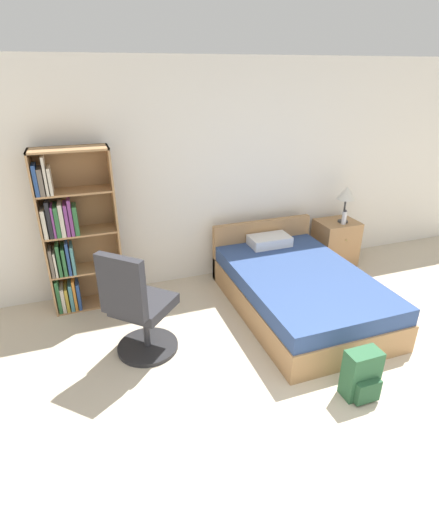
{
  "coord_description": "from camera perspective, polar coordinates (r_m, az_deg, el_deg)",
  "views": [
    {
      "loc": [
        -1.44,
        -1.25,
        2.46
      ],
      "look_at": [
        -0.28,
        1.98,
        0.84
      ],
      "focal_mm": 28.0,
      "sensor_mm": 36.0,
      "label": 1
    }
  ],
  "objects": [
    {
      "name": "ground_plane",
      "position": [
        3.11,
        20.09,
        -29.18
      ],
      "size": [
        14.0,
        14.0,
        0.0
      ],
      "primitive_type": "plane",
      "color": "beige"
    },
    {
      "name": "water_bottle",
      "position": [
        5.46,
        17.39,
        5.27
      ],
      "size": [
        0.06,
        0.06,
        0.19
      ],
      "color": "silver",
      "rests_on": "nightstand"
    },
    {
      "name": "table_lamp",
      "position": [
        5.44,
        17.69,
        8.45
      ],
      "size": [
        0.24,
        0.24,
        0.49
      ],
      "color": "#333333",
      "rests_on": "nightstand"
    },
    {
      "name": "bed",
      "position": [
        4.54,
        10.94,
        -4.5
      ],
      "size": [
        1.32,
        2.06,
        0.72
      ],
      "color": "#AD7F51",
      "rests_on": "ground_plane"
    },
    {
      "name": "nightstand",
      "position": [
        5.68,
        16.2,
        1.86
      ],
      "size": [
        0.52,
        0.45,
        0.61
      ],
      "color": "#AD7F51",
      "rests_on": "ground_plane"
    },
    {
      "name": "bookshelf",
      "position": [
        4.51,
        -20.44,
        2.7
      ],
      "size": [
        0.76,
        0.32,
        1.76
      ],
      "color": "#AD7F51",
      "rests_on": "ground_plane"
    },
    {
      "name": "office_chair",
      "position": [
        3.69,
        -11.55,
        -7.61
      ],
      "size": [
        0.72,
        0.72,
        1.1
      ],
      "color": "#232326",
      "rests_on": "ground_plane"
    },
    {
      "name": "backpack_green",
      "position": [
        3.57,
        19.65,
        -15.76
      ],
      "size": [
        0.28,
        0.22,
        0.43
      ],
      "color": "#2D603D",
      "rests_on": "ground_plane"
    },
    {
      "name": "wall_back",
      "position": [
        4.85,
        -1.85,
        11.35
      ],
      "size": [
        9.0,
        0.06,
        2.6
      ],
      "color": "white",
      "rests_on": "ground_plane"
    }
  ]
}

